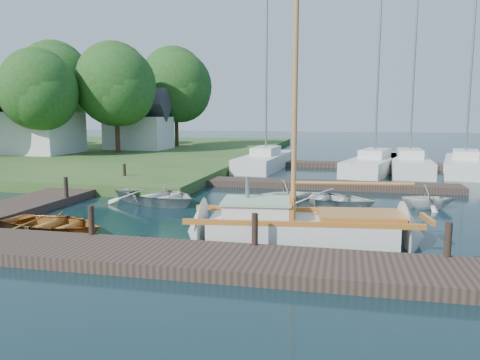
% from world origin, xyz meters
% --- Properties ---
extents(ground, '(160.00, 160.00, 0.00)m').
position_xyz_m(ground, '(0.00, 0.00, 0.00)').
color(ground, black).
rests_on(ground, ground).
extents(near_dock, '(18.00, 2.20, 0.30)m').
position_xyz_m(near_dock, '(0.00, -6.00, 0.15)').
color(near_dock, '#31231D').
rests_on(near_dock, ground).
extents(left_dock, '(2.20, 18.00, 0.30)m').
position_xyz_m(left_dock, '(-8.00, 2.00, 0.15)').
color(left_dock, '#31231D').
rests_on(left_dock, ground).
extents(far_dock, '(14.00, 1.60, 0.30)m').
position_xyz_m(far_dock, '(2.00, 6.50, 0.15)').
color(far_dock, '#31231D').
rests_on(far_dock, ground).
extents(pontoon, '(30.00, 1.60, 0.30)m').
position_xyz_m(pontoon, '(10.00, 16.00, 0.15)').
color(pontoon, '#31231D').
rests_on(pontoon, ground).
extents(shore, '(50.00, 40.00, 0.50)m').
position_xyz_m(shore, '(-28.00, 22.00, 0.25)').
color(shore, '#2D5020').
rests_on(shore, ground).
extents(mooring_post_1, '(0.16, 0.16, 0.80)m').
position_xyz_m(mooring_post_1, '(-3.00, -5.00, 0.70)').
color(mooring_post_1, black).
rests_on(mooring_post_1, near_dock).
extents(mooring_post_2, '(0.16, 0.16, 0.80)m').
position_xyz_m(mooring_post_2, '(1.50, -5.00, 0.70)').
color(mooring_post_2, black).
rests_on(mooring_post_2, near_dock).
extents(mooring_post_3, '(0.16, 0.16, 0.80)m').
position_xyz_m(mooring_post_3, '(6.00, -5.00, 0.70)').
color(mooring_post_3, black).
rests_on(mooring_post_3, near_dock).
extents(mooring_post_4, '(0.16, 0.16, 0.80)m').
position_xyz_m(mooring_post_4, '(-7.00, 0.00, 0.70)').
color(mooring_post_4, black).
rests_on(mooring_post_4, left_dock).
extents(mooring_post_5, '(0.16, 0.16, 0.80)m').
position_xyz_m(mooring_post_5, '(-7.00, 5.00, 0.70)').
color(mooring_post_5, black).
rests_on(mooring_post_5, left_dock).
extents(sailboat, '(7.33, 2.79, 9.83)m').
position_xyz_m(sailboat, '(2.65, -3.44, 0.34)').
color(sailboat, silver).
rests_on(sailboat, ground).
extents(dinghy, '(3.77, 2.96, 0.71)m').
position_xyz_m(dinghy, '(-4.90, -3.96, 0.35)').
color(dinghy, '#985D1F').
rests_on(dinghy, ground).
extents(tender_a, '(4.77, 4.25, 0.82)m').
position_xyz_m(tender_a, '(-3.66, 1.05, 0.41)').
color(tender_a, silver).
rests_on(tender_a, ground).
extents(tender_b, '(2.55, 2.39, 1.08)m').
position_xyz_m(tender_b, '(1.45, 1.92, 0.54)').
color(tender_b, silver).
rests_on(tender_b, ground).
extents(tender_c, '(4.30, 3.60, 0.76)m').
position_xyz_m(tender_c, '(3.04, 1.92, 0.38)').
color(tender_c, silver).
rests_on(tender_c, ground).
extents(tender_d, '(2.00, 1.75, 1.00)m').
position_xyz_m(tender_d, '(6.75, 2.34, 0.50)').
color(tender_d, silver).
rests_on(tender_d, ground).
extents(marina_boat_0, '(2.87, 8.81, 11.13)m').
position_xyz_m(marina_boat_0, '(-1.43, 14.16, 0.57)').
color(marina_boat_0, silver).
rests_on(marina_boat_0, ground).
extents(marina_boat_2, '(4.40, 8.88, 12.17)m').
position_xyz_m(marina_boat_2, '(5.46, 13.61, 0.58)').
color(marina_boat_2, silver).
rests_on(marina_boat_2, ground).
extents(marina_boat_3, '(2.69, 8.57, 11.33)m').
position_xyz_m(marina_boat_3, '(7.55, 14.12, 0.57)').
color(marina_boat_3, silver).
rests_on(marina_boat_3, ground).
extents(marina_boat_4, '(3.83, 8.27, 11.33)m').
position_xyz_m(marina_boat_4, '(10.72, 14.09, 0.57)').
color(marina_boat_4, silver).
rests_on(marina_boat_4, ground).
extents(house_a, '(6.30, 5.00, 6.29)m').
position_xyz_m(house_a, '(-20.00, 16.00, 2.96)').
color(house_a, silver).
rests_on(house_a, shore).
extents(house_c, '(5.25, 4.00, 5.28)m').
position_xyz_m(house_c, '(-14.00, 22.00, 2.58)').
color(house_c, silver).
rests_on(house_c, shore).
extents(tree_2, '(5.83, 5.75, 7.82)m').
position_xyz_m(tree_2, '(-18.00, 14.05, 5.25)').
color(tree_2, '#332114').
rests_on(tree_2, shore).
extents(tree_3, '(6.41, 6.38, 8.74)m').
position_xyz_m(tree_3, '(-14.00, 18.05, 5.81)').
color(tree_3, '#332114').
rests_on(tree_3, shore).
extents(tree_4, '(7.01, 7.01, 9.66)m').
position_xyz_m(tree_4, '(-22.00, 22.05, 6.37)').
color(tree_4, '#332114').
rests_on(tree_4, shore).
extents(tree_7, '(6.83, 6.83, 9.38)m').
position_xyz_m(tree_7, '(-12.00, 26.05, 6.20)').
color(tree_7, '#332114').
rests_on(tree_7, shore).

